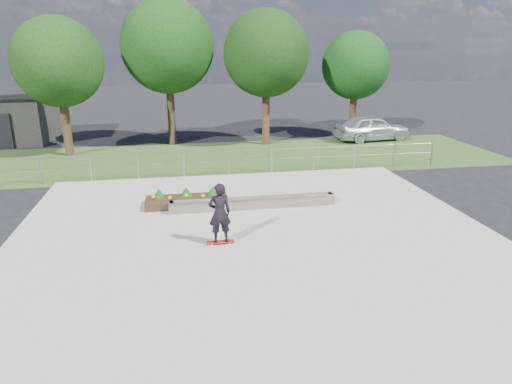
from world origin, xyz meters
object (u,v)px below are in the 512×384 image
at_px(planter_bed, 187,200).
at_px(skateboarder, 220,213).
at_px(grind_ledge, 253,203).
at_px(parked_car, 372,128).

distance_m(planter_bed, skateboarder, 3.95).
distance_m(grind_ledge, parked_car, 14.66).
xyz_separation_m(grind_ledge, parked_car, (9.41, 11.23, 0.53)).
height_order(planter_bed, parked_car, parked_car).
xyz_separation_m(grind_ledge, skateboarder, (-1.49, -2.92, 0.77)).
height_order(planter_bed, skateboarder, skateboarder).
height_order(grind_ledge, skateboarder, skateboarder).
distance_m(planter_bed, parked_car, 15.70).
bearing_deg(parked_car, skateboarder, 135.64).
bearing_deg(skateboarder, grind_ledge, 63.01).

